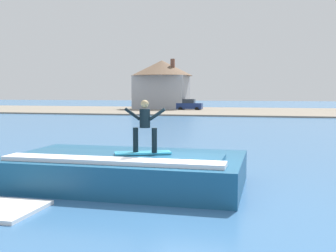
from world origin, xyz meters
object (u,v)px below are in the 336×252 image
surfboard (143,153)px  surfer (145,123)px  car_near_shore (189,105)px  wave_crest (126,170)px  house_with_chimney (162,82)px

surfboard → surfer: surfer is taller
surfer → car_near_shore: 52.33m
wave_crest → surfer: 1.69m
surfboard → car_near_shore: bearing=99.2°
surfer → surfboard: bearing=145.8°
wave_crest → car_near_shore: bearing=98.6°
surfboard → surfer: (0.09, -0.06, 0.91)m
surfboard → car_near_shore: 52.25m
surfer → car_near_shore: size_ratio=0.40×
surfboard → house_with_chimney: bearing=103.9°
wave_crest → car_near_shore: 51.91m
surfboard → surfer: size_ratio=1.11×
wave_crest → house_with_chimney: 55.57m
surfboard → car_near_shore: car_near_shore is taller
surfboard → house_with_chimney: house_with_chimney is taller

